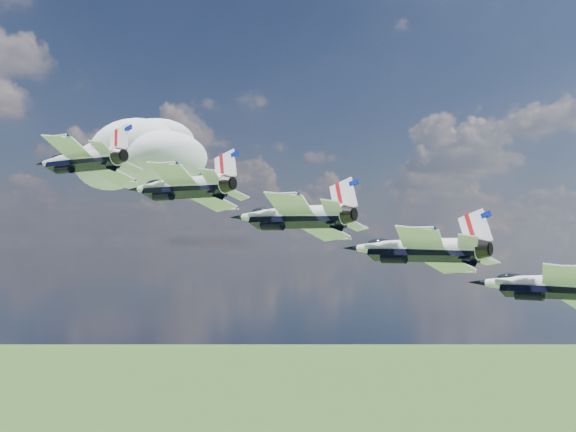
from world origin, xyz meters
TOP-DOWN VIEW (x-y plane):
  - cloud_far at (55.55, 170.38)m, footprint 57.85×45.46m
  - jet_0 at (-15.51, 13.50)m, footprint 16.41×18.83m
  - jet_1 at (-7.81, 3.93)m, footprint 16.41×18.83m
  - jet_2 at (-0.11, -5.65)m, footprint 16.41×18.83m
  - jet_3 at (7.59, -15.23)m, footprint 16.41×18.83m
  - jet_4 at (15.29, -24.80)m, footprint 16.41×18.83m

SIDE VIEW (x-z plane):
  - jet_4 at x=15.29m, z-range 134.58..143.13m
  - jet_3 at x=7.59m, z-range 137.81..146.36m
  - jet_2 at x=-0.11m, z-range 141.04..149.59m
  - jet_1 at x=-7.81m, z-range 144.27..152.82m
  - jet_0 at x=-15.51m, z-range 147.49..156.05m
  - cloud_far at x=55.55m, z-range 163.55..186.27m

